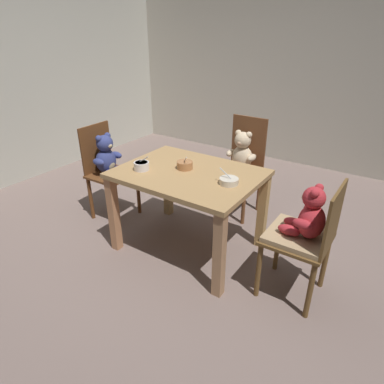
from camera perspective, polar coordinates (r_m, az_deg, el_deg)
ground_plane at (r=3.00m, az=-0.54°, el=-9.48°), size 5.20×5.20×0.04m
wall_rear at (r=4.79m, az=18.14°, el=20.06°), size 5.20×0.08×2.63m
dining_table at (r=2.69m, az=-0.59°, el=1.19°), size 1.11×0.83×0.71m
teddy_chair_near_left at (r=3.33m, az=-14.25°, el=4.98°), size 0.39×0.41×0.92m
teddy_chair_near_right at (r=2.32m, az=18.87°, el=-5.72°), size 0.42×0.42×0.88m
teddy_chair_far_center at (r=3.35m, az=8.41°, el=5.74°), size 0.41×0.41×0.96m
porridge_bowl_cream_near_right at (r=2.44m, az=6.30°, el=1.89°), size 0.15×0.14×0.11m
porridge_bowl_terracotta_center at (r=2.69m, az=-1.24°, el=4.65°), size 0.13×0.13×0.13m
porridge_bowl_white_near_left at (r=2.70m, az=-8.59°, el=4.44°), size 0.13×0.12×0.13m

